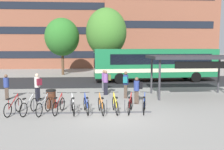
% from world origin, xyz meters
% --- Properties ---
extents(ground, '(200.00, 200.00, 0.00)m').
position_xyz_m(ground, '(0.00, 0.00, 0.00)').
color(ground, gray).
extents(bus_lane_asphalt, '(80.00, 7.20, 0.01)m').
position_xyz_m(bus_lane_asphalt, '(0.00, 11.19, 0.00)').
color(bus_lane_asphalt, '#232326').
rests_on(bus_lane_asphalt, ground).
extents(city_bus, '(12.15, 3.27, 3.20)m').
position_xyz_m(city_bus, '(4.77, 11.19, 1.78)').
color(city_bus, '#196B3D').
rests_on(city_bus, ground).
extents(bike_rack, '(7.42, 0.26, 0.70)m').
position_xyz_m(bike_rack, '(-1.77, 0.36, 0.09)').
color(bike_rack, '#47474C').
rests_on(bike_rack, ground).
extents(parked_bicycle_red_0, '(0.52, 1.70, 0.99)m').
position_xyz_m(parked_bicycle_red_0, '(-5.10, 0.40, 0.38)').
color(parked_bicycle_red_0, black).
rests_on(parked_bicycle_red_0, ground).
extents(parked_bicycle_white_1, '(0.58, 1.69, 0.99)m').
position_xyz_m(parked_bicycle_white_1, '(-4.33, 0.41, 0.38)').
color(parked_bicycle_white_1, black).
rests_on(parked_bicycle_white_1, ground).
extents(parked_bicycle_silver_2, '(0.57, 1.69, 0.99)m').
position_xyz_m(parked_bicycle_silver_2, '(-3.58, 0.35, 0.38)').
color(parked_bicycle_silver_2, black).
rests_on(parked_bicycle_silver_2, ground).
extents(parked_bicycle_red_3, '(0.53, 1.70, 0.99)m').
position_xyz_m(parked_bicycle_red_3, '(-2.84, 0.47, 0.38)').
color(parked_bicycle_red_3, black).
rests_on(parked_bicycle_red_3, ground).
extents(parked_bicycle_white_4, '(0.54, 1.70, 0.99)m').
position_xyz_m(parked_bicycle_white_4, '(-2.12, 0.40, 0.38)').
color(parked_bicycle_white_4, black).
rests_on(parked_bicycle_white_4, ground).
extents(parked_bicycle_blue_5, '(0.54, 1.70, 0.99)m').
position_xyz_m(parked_bicycle_blue_5, '(-1.44, 0.42, 0.38)').
color(parked_bicycle_blue_5, black).
rests_on(parked_bicycle_blue_5, ground).
extents(parked_bicycle_orange_6, '(0.52, 1.71, 0.99)m').
position_xyz_m(parked_bicycle_orange_6, '(-0.67, 0.32, 0.38)').
color(parked_bicycle_orange_6, black).
rests_on(parked_bicycle_orange_6, ground).
extents(parked_bicycle_yellow_7, '(0.52, 1.72, 0.99)m').
position_xyz_m(parked_bicycle_yellow_7, '(0.06, 0.40, 0.38)').
color(parked_bicycle_yellow_7, black).
rests_on(parked_bicycle_yellow_7, ground).
extents(parked_bicycle_red_8, '(0.63, 1.68, 0.99)m').
position_xyz_m(parked_bicycle_red_8, '(0.84, 0.37, 0.38)').
color(parked_bicycle_red_8, black).
rests_on(parked_bicycle_red_8, ground).
extents(parked_bicycle_blue_9, '(0.61, 1.68, 0.99)m').
position_xyz_m(parked_bicycle_blue_9, '(1.58, 0.35, 0.38)').
color(parked_bicycle_blue_9, black).
rests_on(parked_bicycle_blue_9, ground).
extents(transit_shelter, '(5.85, 3.01, 2.81)m').
position_xyz_m(transit_shelter, '(5.60, 4.04, 2.62)').
color(transit_shelter, '#38383D').
rests_on(transit_shelter, ground).
extents(commuter_black_pack_0, '(0.44, 0.59, 1.65)m').
position_xyz_m(commuter_black_pack_0, '(-6.73, 3.82, 0.95)').
color(commuter_black_pack_0, '#47382D').
rests_on(commuter_black_pack_0, ground).
extents(commuter_maroon_pack_1, '(0.58, 0.59, 1.76)m').
position_xyz_m(commuter_maroon_pack_1, '(-4.59, 3.21, 1.01)').
color(commuter_maroon_pack_1, black).
rests_on(commuter_maroon_pack_1, ground).
extents(commuter_teal_pack_2, '(0.42, 0.58, 1.78)m').
position_xyz_m(commuter_teal_pack_2, '(1.01, 3.73, 1.03)').
color(commuter_teal_pack_2, '#47382D').
rests_on(commuter_teal_pack_2, ground).
extents(commuter_black_pack_3, '(0.56, 0.39, 1.61)m').
position_xyz_m(commuter_black_pack_3, '(1.51, 2.15, 0.93)').
color(commuter_black_pack_3, '#47382D').
rests_on(commuter_black_pack_3, ground).
extents(commuter_grey_pack_4, '(0.59, 0.58, 1.61)m').
position_xyz_m(commuter_grey_pack_4, '(-0.33, 6.53, 0.92)').
color(commuter_grey_pack_4, '#565660').
rests_on(commuter_grey_pack_4, ground).
extents(commuter_olive_pack_5, '(0.57, 0.41, 1.75)m').
position_xyz_m(commuter_olive_pack_5, '(-0.24, 4.91, 1.01)').
color(commuter_olive_pack_5, black).
rests_on(commuter_olive_pack_5, ground).
extents(trash_bin, '(0.55, 0.55, 1.03)m').
position_xyz_m(trash_bin, '(-3.44, 1.55, 0.52)').
color(trash_bin, '#4C2819').
rests_on(trash_bin, ground).
extents(street_tree_0, '(4.13, 4.13, 6.87)m').
position_xyz_m(street_tree_0, '(-5.11, 17.19, 4.58)').
color(street_tree_0, brown).
rests_on(street_tree_0, ground).
extents(street_tree_1, '(4.70, 4.70, 7.87)m').
position_xyz_m(street_tree_1, '(0.19, 15.81, 5.07)').
color(street_tree_1, brown).
rests_on(street_tree_1, ground).
extents(building_left_wing, '(22.13, 11.36, 18.48)m').
position_xyz_m(building_left_wing, '(-8.40, 30.67, 9.24)').
color(building_left_wing, brown).
rests_on(building_left_wing, ground).
extents(building_right_wing, '(18.03, 10.21, 17.05)m').
position_xyz_m(building_right_wing, '(9.30, 29.25, 8.52)').
color(building_right_wing, brown).
rests_on(building_right_wing, ground).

